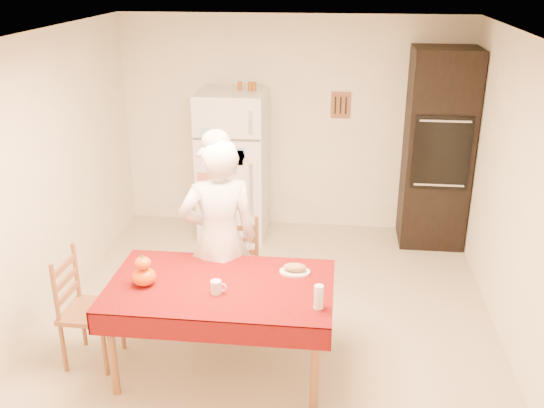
% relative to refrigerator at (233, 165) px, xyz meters
% --- Properties ---
extents(floor, '(4.50, 4.50, 0.00)m').
position_rel_refrigerator_xyz_m(floor, '(0.65, -1.88, -0.85)').
color(floor, '#C0B08B').
rests_on(floor, ground).
extents(room_shell, '(4.02, 4.52, 2.51)m').
position_rel_refrigerator_xyz_m(room_shell, '(0.65, -1.88, 0.77)').
color(room_shell, white).
rests_on(room_shell, ground).
extents(refrigerator, '(0.75, 0.74, 1.70)m').
position_rel_refrigerator_xyz_m(refrigerator, '(0.00, 0.00, 0.00)').
color(refrigerator, white).
rests_on(refrigerator, floor).
extents(oven_cabinet, '(0.70, 0.62, 2.20)m').
position_rel_refrigerator_xyz_m(oven_cabinet, '(2.28, 0.05, 0.25)').
color(oven_cabinet, black).
rests_on(oven_cabinet, floor).
extents(dining_table, '(1.70, 1.00, 0.76)m').
position_rel_refrigerator_xyz_m(dining_table, '(0.36, -2.59, -0.16)').
color(dining_table, brown).
rests_on(dining_table, floor).
extents(chair_far, '(0.48, 0.47, 0.95)m').
position_rel_refrigerator_xyz_m(chair_far, '(0.35, -1.83, -0.34)').
color(chair_far, brown).
rests_on(chair_far, floor).
extents(chair_left, '(0.41, 0.43, 0.95)m').
position_rel_refrigerator_xyz_m(chair_left, '(-0.76, -2.59, -0.34)').
color(chair_left, brown).
rests_on(chair_left, floor).
extents(seated_woman, '(0.74, 0.61, 1.77)m').
position_rel_refrigerator_xyz_m(seated_woman, '(0.25, -2.08, 0.03)').
color(seated_woman, white).
rests_on(seated_woman, floor).
extents(coffee_mug, '(0.08, 0.08, 0.10)m').
position_rel_refrigerator_xyz_m(coffee_mug, '(0.35, -2.72, -0.04)').
color(coffee_mug, silver).
rests_on(coffee_mug, dining_table).
extents(pumpkin_lower, '(0.18, 0.18, 0.13)m').
position_rel_refrigerator_xyz_m(pumpkin_lower, '(-0.21, -2.66, -0.02)').
color(pumpkin_lower, '#DD4005').
rests_on(pumpkin_lower, dining_table).
extents(pumpkin_upper, '(0.12, 0.12, 0.09)m').
position_rel_refrigerator_xyz_m(pumpkin_upper, '(-0.21, -2.66, 0.09)').
color(pumpkin_upper, '#C54B04').
rests_on(pumpkin_upper, pumpkin_lower).
extents(wine_glass, '(0.07, 0.07, 0.18)m').
position_rel_refrigerator_xyz_m(wine_glass, '(1.10, -2.84, -0.00)').
color(wine_glass, white).
rests_on(wine_glass, dining_table).
extents(bread_plate, '(0.24, 0.24, 0.02)m').
position_rel_refrigerator_xyz_m(bread_plate, '(0.90, -2.35, -0.08)').
color(bread_plate, white).
rests_on(bread_plate, dining_table).
extents(bread_loaf, '(0.18, 0.10, 0.06)m').
position_rel_refrigerator_xyz_m(bread_loaf, '(0.90, -2.35, -0.04)').
color(bread_loaf, '#A88952').
rests_on(bread_loaf, bread_plate).
extents(spice_jar_left, '(0.05, 0.05, 0.10)m').
position_rel_refrigerator_xyz_m(spice_jar_left, '(0.09, 0.05, 0.90)').
color(spice_jar_left, '#974B1B').
rests_on(spice_jar_left, refrigerator).
extents(spice_jar_mid, '(0.05, 0.05, 0.10)m').
position_rel_refrigerator_xyz_m(spice_jar_mid, '(0.20, 0.05, 0.90)').
color(spice_jar_mid, '#95561B').
rests_on(spice_jar_mid, refrigerator).
extents(spice_jar_right, '(0.05, 0.05, 0.10)m').
position_rel_refrigerator_xyz_m(spice_jar_right, '(0.25, 0.05, 0.90)').
color(spice_jar_right, '#91531A').
rests_on(spice_jar_right, refrigerator).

